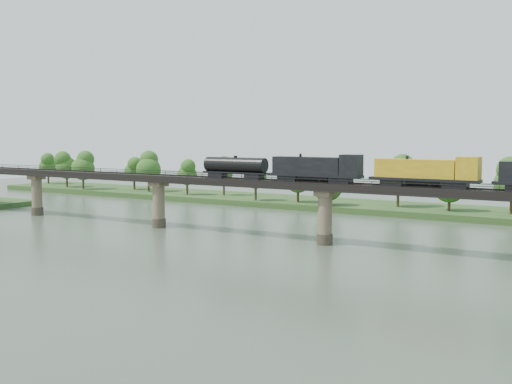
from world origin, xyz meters
The scene contains 6 objects.
ground centered at (0.00, 0.00, 0.00)m, with size 400.00×400.00×0.00m, color #374536.
far_bank centered at (0.00, 85.00, 0.80)m, with size 300.00×24.00×1.60m, color #27451B.
bridge centered at (0.00, 30.00, 5.46)m, with size 236.00×30.00×11.50m.
bridge_superstructure centered at (0.00, 30.00, 11.79)m, with size 220.00×4.90×0.75m.
far_treeline centered at (-8.21, 80.52, 8.83)m, with size 289.06×17.54×13.60m.
freight_train centered at (11.61, 30.00, 13.97)m, with size 75.24×2.93×5.18m.
Camera 1 is at (51.81, -75.57, 20.42)m, focal length 45.00 mm.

